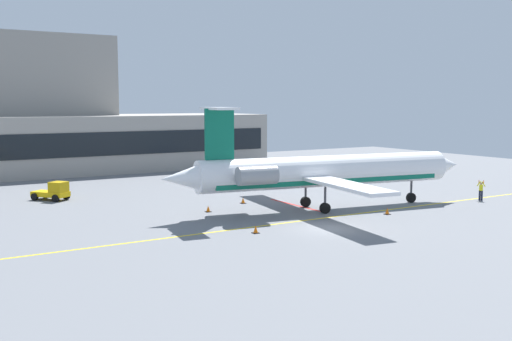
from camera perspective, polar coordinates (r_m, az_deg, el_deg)
name	(u,v)px	position (r m, az deg, el deg)	size (l,w,h in m)	color
ground	(329,229)	(44.55, 6.88, -5.55)	(120.00, 120.00, 0.11)	slate
terminal_building	(40,121)	(84.28, -19.75, 4.40)	(56.28, 16.03, 18.10)	gray
regional_jet	(322,171)	(51.81, 6.25, -0.09)	(28.74, 22.31, 8.81)	white
baggage_tug	(54,192)	(59.91, -18.61, -1.90)	(3.33, 3.69, 1.78)	#E5B20C
pushback_tractor	(287,175)	(69.00, 2.99, -0.42)	(3.42, 3.52, 2.08)	#1E4CB2
marshaller	(481,190)	(60.53, 20.51, -1.75)	(0.34, 0.82, 1.93)	#191E33
safety_cone_alpha	(243,201)	(55.10, -1.23, -2.88)	(0.47, 0.47, 0.55)	orange
safety_cone_bravo	(387,211)	(50.89, 12.32, -3.81)	(0.47, 0.47, 0.55)	orange
safety_cone_charlie	(208,209)	(50.98, -4.54, -3.66)	(0.47, 0.47, 0.55)	orange
safety_cone_delta	(256,230)	(42.67, -0.03, -5.63)	(0.47, 0.47, 0.55)	orange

